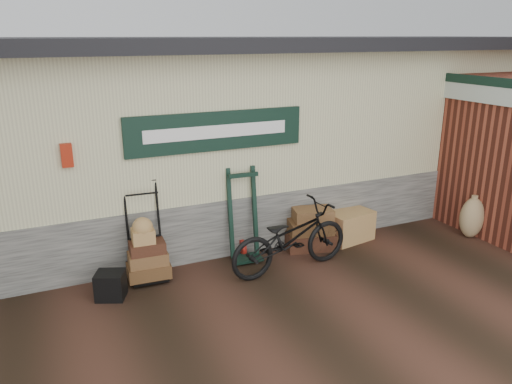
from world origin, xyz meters
TOP-DOWN VIEW (x-y plane):
  - ground at (0.00, 0.00)m, footprint 80.00×80.00m
  - station_building at (-0.01, 2.74)m, footprint 14.40×4.10m
  - brick_outbuilding at (4.70, 1.19)m, footprint 1.71×4.51m
  - porter_trolley at (-1.43, 0.85)m, footprint 0.72×0.56m
  - green_barrow at (0.05, 0.85)m, footprint 0.53×0.45m
  - suitcase_stack at (1.14, 0.75)m, footprint 0.84×0.64m
  - wicker_hamper at (1.89, 0.77)m, footprint 0.82×0.61m
  - black_trunk at (-1.99, 0.43)m, footprint 0.45×0.42m
  - bicycle at (0.48, 0.20)m, footprint 0.82×1.93m
  - burlap_sack_left at (3.81, 0.02)m, footprint 0.44×0.37m

SIDE VIEW (x-z plane):
  - ground at x=0.00m, z-range 0.00..0.00m
  - black_trunk at x=-1.99m, z-range 0.00..0.35m
  - wicker_hamper at x=1.89m, z-range 0.00..0.49m
  - suitcase_stack at x=1.14m, z-range 0.00..0.67m
  - burlap_sack_left at x=3.81m, z-range 0.00..0.69m
  - bicycle at x=0.48m, z-range 0.00..1.09m
  - porter_trolley at x=-1.43m, z-range 0.00..1.38m
  - green_barrow at x=0.05m, z-range 0.00..1.39m
  - brick_outbuilding at x=4.70m, z-range -0.01..2.61m
  - station_building at x=-0.01m, z-range 0.01..3.21m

